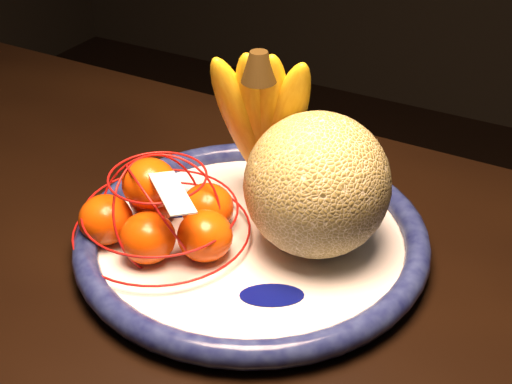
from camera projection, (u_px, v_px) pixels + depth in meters
The scene contains 6 objects.
dining_table at pixel (105, 358), 0.78m from camera, with size 1.59×0.97×0.79m.
fruit_bowl at pixel (252, 237), 0.79m from camera, with size 0.39×0.39×0.03m.
cantaloupe at pixel (317, 185), 0.74m from camera, with size 0.15×0.15×0.15m, color olive.
banana_bunch at pixel (264, 116), 0.80m from camera, with size 0.14×0.14×0.22m.
mandarin_bag at pixel (162, 214), 0.77m from camera, with size 0.21×0.21×0.12m.
price_tag at pixel (172, 193), 0.71m from camera, with size 0.07×0.03×0.00m, color white.
Camera 1 is at (0.35, -0.36, 1.28)m, focal length 50.00 mm.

